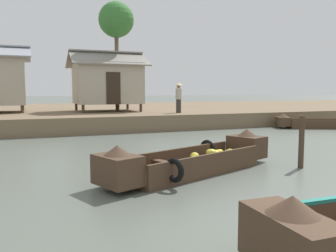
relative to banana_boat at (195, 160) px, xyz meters
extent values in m
plane|color=#596056|center=(0.31, 5.36, -0.33)|extent=(300.00, 300.00, 0.00)
cube|color=#756047|center=(0.31, 18.49, 0.07)|extent=(160.00, 20.00, 0.81)
cube|color=#473323|center=(-0.04, -0.01, -0.27)|extent=(3.94, 2.42, 0.12)
cube|color=#473323|center=(-0.23, 0.49, 0.00)|extent=(3.57, 1.42, 0.43)
cube|color=#473323|center=(0.15, -0.51, 0.00)|extent=(3.57, 1.42, 0.43)
cube|color=#473323|center=(2.05, 0.78, 0.09)|extent=(0.98, 1.15, 0.60)
cone|color=#473323|center=(2.05, 0.78, 0.49)|extent=(0.72, 0.72, 0.20)
cube|color=#473323|center=(-2.12, -0.80, 0.09)|extent=(0.98, 1.15, 0.60)
cone|color=#473323|center=(-2.12, -0.80, 0.49)|extent=(0.72, 0.72, 0.20)
cube|color=#473323|center=(-0.79, -0.30, 0.02)|extent=(0.55, 1.04, 0.05)
torus|color=black|center=(0.92, 1.05, 0.05)|extent=(0.30, 0.53, 0.52)
torus|color=black|center=(-0.99, -1.07, 0.05)|extent=(0.30, 0.53, 0.52)
ellipsoid|color=yellow|center=(-0.18, -0.37, 0.04)|extent=(0.30, 0.31, 0.26)
ellipsoid|color=yellow|center=(0.90, 0.52, 0.00)|extent=(0.40, 0.36, 0.21)
ellipsoid|color=yellow|center=(0.68, 0.38, 0.06)|extent=(0.40, 0.39, 0.20)
ellipsoid|color=yellow|center=(0.99, 0.55, -0.01)|extent=(0.33, 0.34, 0.19)
ellipsoid|color=yellow|center=(1.02, 0.18, 0.02)|extent=(0.36, 0.32, 0.23)
ellipsoid|color=yellow|center=(-0.12, -0.25, 0.11)|extent=(0.22, 0.28, 0.24)
ellipsoid|color=gold|center=(1.18, 0.27, 0.02)|extent=(0.32, 0.34, 0.27)
ellipsoid|color=yellow|center=(1.01, 0.52, 0.00)|extent=(0.29, 0.28, 0.22)
cube|color=#473323|center=(-1.25, -4.81, 0.09)|extent=(0.59, 1.20, 0.61)
cone|color=#473323|center=(-1.25, -4.81, 0.50)|extent=(0.58, 0.58, 0.20)
cube|color=#473323|center=(11.20, 6.86, -0.27)|extent=(3.85, 2.59, 0.12)
cube|color=#473323|center=(11.42, 7.35, -0.03)|extent=(3.40, 1.61, 0.36)
cube|color=#473323|center=(10.98, 6.37, -0.03)|extent=(3.40, 1.61, 0.36)
cube|color=#473323|center=(9.23, 7.76, 0.03)|extent=(0.99, 1.16, 0.48)
cone|color=#473323|center=(9.23, 7.76, 0.37)|extent=(0.74, 0.74, 0.20)
cube|color=#473323|center=(10.48, 7.19, -0.01)|extent=(0.61, 1.03, 0.05)
cylinder|color=#4C3826|center=(-4.03, 13.10, 0.69)|extent=(0.16, 0.16, 0.43)
cylinder|color=#4C3826|center=(-4.03, 15.82, 0.69)|extent=(0.16, 0.16, 0.43)
cylinder|color=#4C3826|center=(-0.93, 11.97, 0.71)|extent=(0.16, 0.16, 0.46)
cylinder|color=#4C3826|center=(2.39, 11.97, 0.71)|extent=(0.16, 0.16, 0.46)
cylinder|color=#4C3826|center=(-0.93, 14.88, 0.71)|extent=(0.16, 0.16, 0.46)
cylinder|color=#4C3826|center=(2.39, 14.88, 0.71)|extent=(0.16, 0.16, 0.46)
cube|color=#B2A893|center=(0.73, 13.42, 2.13)|extent=(3.72, 3.32, 2.38)
cube|color=#2D2319|center=(0.73, 11.75, 1.84)|extent=(0.80, 0.04, 1.80)
cube|color=gray|center=(0.73, 12.60, 3.60)|extent=(4.42, 2.15, 0.97)
cube|color=gray|center=(0.73, 14.25, 3.60)|extent=(4.42, 2.15, 0.97)
cylinder|color=brown|center=(1.39, 13.58, 3.03)|extent=(0.24, 0.24, 5.09)
sphere|color=#387533|center=(1.39, 13.58, 5.97)|extent=(2.13, 2.13, 2.13)
cylinder|color=#332D28|center=(4.02, 10.17, 0.85)|extent=(0.28, 0.28, 0.75)
cylinder|color=#B7AD99|center=(4.02, 10.17, 1.53)|extent=(0.34, 0.34, 0.60)
sphere|color=#9E7556|center=(4.02, 10.17, 1.95)|extent=(0.22, 0.22, 0.22)
cone|color=tan|center=(4.02, 10.17, 2.07)|extent=(0.44, 0.44, 0.14)
cylinder|color=#423323|center=(2.83, -0.54, 0.35)|extent=(0.14, 0.14, 1.37)
camera|label=1|loc=(-3.75, -7.59, 1.66)|focal=37.37mm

